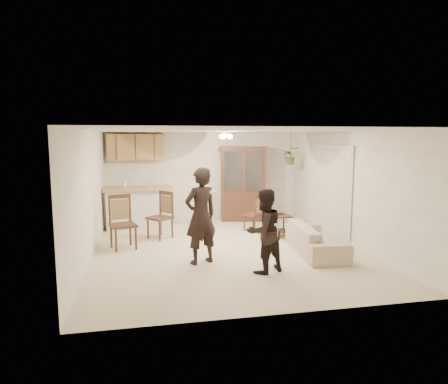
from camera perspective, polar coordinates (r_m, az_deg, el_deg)
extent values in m
plane|color=#C2AF93|center=(8.60, 0.45, -8.12)|extent=(6.50, 6.50, 0.00)
cube|color=silver|center=(8.27, 0.47, 8.78)|extent=(5.50, 6.50, 0.02)
cube|color=white|center=(11.52, -2.88, 2.28)|extent=(5.50, 0.02, 2.50)
cube|color=white|center=(5.25, 7.81, -4.49)|extent=(5.50, 0.02, 2.50)
cube|color=white|center=(8.23, -18.62, -0.36)|extent=(0.02, 6.50, 2.50)
cube|color=white|center=(9.30, 17.27, 0.60)|extent=(0.02, 6.50, 2.50)
cube|color=silver|center=(10.61, -12.05, -2.46)|extent=(1.60, 0.55, 1.00)
cube|color=tan|center=(10.52, -12.14, 0.49)|extent=(1.75, 0.70, 0.08)
cube|color=#9B7143|center=(11.17, -12.52, 6.30)|extent=(1.50, 0.34, 0.70)
imported|color=#2F5020|center=(11.24, 9.48, 5.11)|extent=(0.43, 0.37, 0.48)
cylinder|color=black|center=(11.23, 9.52, 6.76)|extent=(0.01, 0.01, 0.65)
imported|color=beige|center=(8.47, 13.00, -6.02)|extent=(0.92, 1.94, 0.73)
imported|color=black|center=(7.46, -3.34, -3.49)|extent=(0.77, 0.66, 1.80)
imported|color=black|center=(7.03, 5.74, -6.11)|extent=(0.81, 0.73, 1.35)
cube|color=#341A12|center=(11.43, 2.75, -2.01)|extent=(1.31, 0.75, 0.82)
cube|color=#341A12|center=(11.30, 2.78, 3.14)|extent=(1.30, 0.69, 1.23)
cube|color=silver|center=(11.30, 2.78, 3.14)|extent=(1.05, 0.25, 1.08)
cube|color=#341A12|center=(11.26, 2.81, 6.37)|extent=(1.42, 0.79, 0.06)
cube|color=#341A12|center=(9.59, 7.91, -3.35)|extent=(0.50, 0.50, 0.04)
cube|color=#341A12|center=(9.67, 7.86, -5.50)|extent=(0.42, 0.42, 0.03)
cube|color=#341A12|center=(9.58, 7.91, -3.07)|extent=(0.18, 0.12, 0.06)
cube|color=#341A12|center=(8.77, -14.23, -4.64)|extent=(0.63, 0.63, 0.06)
cube|color=#A18650|center=(8.71, -14.30, -2.66)|extent=(0.37, 0.15, 0.44)
cube|color=#341A12|center=(8.66, -14.36, -0.80)|extent=(0.45, 0.18, 0.09)
cube|color=#341A12|center=(9.50, -9.14, -3.67)|extent=(0.68, 0.68, 0.05)
cube|color=#A18650|center=(9.45, -9.18, -1.92)|extent=(0.26, 0.30, 0.42)
cube|color=#341A12|center=(9.41, -9.22, -0.27)|extent=(0.32, 0.37, 0.08)
cube|color=#341A12|center=(10.14, 4.33, -3.23)|extent=(0.59, 0.59, 0.05)
cube|color=#A18650|center=(10.09, 4.34, -1.79)|extent=(0.28, 0.20, 0.37)
cube|color=#341A12|center=(10.05, 4.36, -0.45)|extent=(0.34, 0.24, 0.07)
cube|color=white|center=(7.03, -1.53, -0.09)|extent=(0.11, 0.16, 0.05)
cube|color=white|center=(6.73, 7.70, -4.72)|extent=(0.09, 0.13, 0.04)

